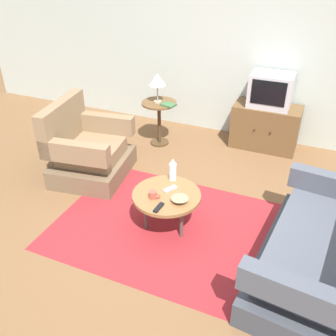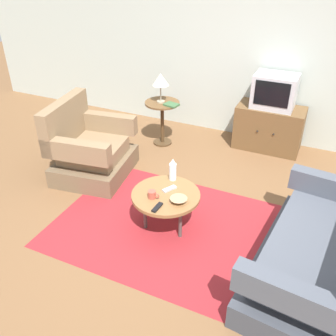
{
  "view_description": "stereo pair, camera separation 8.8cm",
  "coord_description": "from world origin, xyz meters",
  "px_view_note": "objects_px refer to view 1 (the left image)",
  "views": [
    {
      "loc": [
        1.19,
        -2.72,
        2.54
      ],
      "look_at": [
        -0.08,
        0.27,
        0.55
      ],
      "focal_mm": 39.63,
      "sensor_mm": 36.0,
      "label": 1
    },
    {
      "loc": [
        1.28,
        -2.69,
        2.54
      ],
      "look_at": [
        -0.08,
        0.27,
        0.55
      ],
      "focal_mm": 39.63,
      "sensor_mm": 36.0,
      "label": 2
    }
  ],
  "objects_px": {
    "television": "(271,90)",
    "tv_remote_silver": "(170,189)",
    "book": "(168,105)",
    "vase": "(173,170)",
    "couch": "(324,254)",
    "mug": "(153,195)",
    "tv_remote_dark": "(159,207)",
    "table_lamp": "(157,80)",
    "tv_stand": "(265,127)",
    "coffee_table": "(167,197)",
    "side_table": "(159,114)",
    "bowl": "(180,200)",
    "armchair": "(87,152)"
  },
  "relations": [
    {
      "from": "tv_stand",
      "to": "couch",
      "type": "bearing_deg",
      "value": -68.17
    },
    {
      "from": "table_lamp",
      "to": "tv_remote_silver",
      "type": "bearing_deg",
      "value": -61.66
    },
    {
      "from": "tv_stand",
      "to": "table_lamp",
      "type": "relative_size",
      "value": 2.24
    },
    {
      "from": "couch",
      "to": "tv_stand",
      "type": "xyz_separation_m",
      "value": [
        -0.93,
        2.31,
        0.01
      ]
    },
    {
      "from": "table_lamp",
      "to": "mug",
      "type": "relative_size",
      "value": 3.38
    },
    {
      "from": "side_table",
      "to": "television",
      "type": "xyz_separation_m",
      "value": [
        1.42,
        0.51,
        0.38
      ]
    },
    {
      "from": "bowl",
      "to": "tv_remote_silver",
      "type": "bearing_deg",
      "value": 137.53
    },
    {
      "from": "table_lamp",
      "to": "book",
      "type": "xyz_separation_m",
      "value": [
        0.18,
        -0.05,
        -0.3
      ]
    },
    {
      "from": "vase",
      "to": "tv_remote_silver",
      "type": "height_order",
      "value": "vase"
    },
    {
      "from": "vase",
      "to": "bowl",
      "type": "bearing_deg",
      "value": -57.83
    },
    {
      "from": "mug",
      "to": "table_lamp",
      "type": "bearing_deg",
      "value": 113.15
    },
    {
      "from": "television",
      "to": "tv_remote_silver",
      "type": "relative_size",
      "value": 3.57
    },
    {
      "from": "coffee_table",
      "to": "bowl",
      "type": "distance_m",
      "value": 0.19
    },
    {
      "from": "television",
      "to": "book",
      "type": "bearing_deg",
      "value": -155.2
    },
    {
      "from": "mug",
      "to": "television",
      "type": "bearing_deg",
      "value": 73.81
    },
    {
      "from": "mug",
      "to": "tv_remote_dark",
      "type": "xyz_separation_m",
      "value": [
        0.12,
        -0.13,
        -0.03
      ]
    },
    {
      "from": "vase",
      "to": "book",
      "type": "xyz_separation_m",
      "value": [
        -0.62,
        1.35,
        0.12
      ]
    },
    {
      "from": "tv_remote_silver",
      "to": "book",
      "type": "height_order",
      "value": "book"
    },
    {
      "from": "armchair",
      "to": "tv_stand",
      "type": "xyz_separation_m",
      "value": [
        1.89,
        1.63,
        -0.01
      ]
    },
    {
      "from": "vase",
      "to": "book",
      "type": "relative_size",
      "value": 1.14
    },
    {
      "from": "book",
      "to": "television",
      "type": "bearing_deg",
      "value": 38.47
    },
    {
      "from": "television",
      "to": "side_table",
      "type": "bearing_deg",
      "value": -160.04
    },
    {
      "from": "armchair",
      "to": "vase",
      "type": "relative_size",
      "value": 4.3
    },
    {
      "from": "tv_stand",
      "to": "table_lamp",
      "type": "height_order",
      "value": "table_lamp"
    },
    {
      "from": "couch",
      "to": "table_lamp",
      "type": "relative_size",
      "value": 4.25
    },
    {
      "from": "couch",
      "to": "book",
      "type": "distance_m",
      "value": 2.81
    },
    {
      "from": "armchair",
      "to": "television",
      "type": "height_order",
      "value": "television"
    },
    {
      "from": "armchair",
      "to": "couch",
      "type": "relative_size",
      "value": 0.61
    },
    {
      "from": "couch",
      "to": "vase",
      "type": "height_order",
      "value": "couch"
    },
    {
      "from": "coffee_table",
      "to": "side_table",
      "type": "relative_size",
      "value": 1.07
    },
    {
      "from": "couch",
      "to": "tv_remote_silver",
      "type": "bearing_deg",
      "value": 88.28
    },
    {
      "from": "table_lamp",
      "to": "vase",
      "type": "distance_m",
      "value": 1.67
    },
    {
      "from": "table_lamp",
      "to": "tv_remote_dark",
      "type": "bearing_deg",
      "value": -65.3
    },
    {
      "from": "mug",
      "to": "tv_remote_silver",
      "type": "xyz_separation_m",
      "value": [
        0.09,
        0.19,
        -0.03
      ]
    },
    {
      "from": "table_lamp",
      "to": "coffee_table",
      "type": "bearing_deg",
      "value": -62.88
    },
    {
      "from": "tv_remote_silver",
      "to": "side_table",
      "type": "bearing_deg",
      "value": 56.46
    },
    {
      "from": "coffee_table",
      "to": "tv_stand",
      "type": "bearing_deg",
      "value": 75.16
    },
    {
      "from": "couch",
      "to": "television",
      "type": "height_order",
      "value": "television"
    },
    {
      "from": "book",
      "to": "vase",
      "type": "bearing_deg",
      "value": -51.53
    },
    {
      "from": "vase",
      "to": "table_lamp",
      "type": "bearing_deg",
      "value": 120.0
    },
    {
      "from": "television",
      "to": "tv_stand",
      "type": "bearing_deg",
      "value": -90.0
    },
    {
      "from": "tv_stand",
      "to": "tv_remote_dark",
      "type": "distance_m",
      "value": 2.49
    },
    {
      "from": "couch",
      "to": "coffee_table",
      "type": "relative_size",
      "value": 2.52
    },
    {
      "from": "coffee_table",
      "to": "side_table",
      "type": "distance_m",
      "value": 1.88
    },
    {
      "from": "television",
      "to": "mug",
      "type": "bearing_deg",
      "value": -106.19
    },
    {
      "from": "table_lamp",
      "to": "couch",
      "type": "bearing_deg",
      "value": -37.3
    },
    {
      "from": "tv_remote_silver",
      "to": "book",
      "type": "bearing_deg",
      "value": 52.32
    },
    {
      "from": "side_table",
      "to": "tv_stand",
      "type": "relative_size",
      "value": 0.7
    },
    {
      "from": "armchair",
      "to": "tv_stand",
      "type": "distance_m",
      "value": 2.49
    },
    {
      "from": "couch",
      "to": "tv_remote_dark",
      "type": "relative_size",
      "value": 11.2
    }
  ]
}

